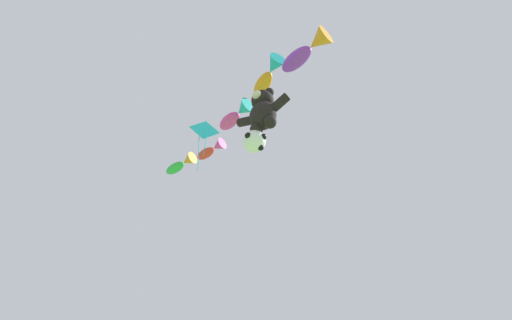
# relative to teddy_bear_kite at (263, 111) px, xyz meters

# --- Properties ---
(teddy_bear_kite) EXTENTS (2.28, 1.00, 2.31)m
(teddy_bear_kite) POSITION_rel_teddy_bear_kite_xyz_m (0.00, 0.00, 0.00)
(teddy_bear_kite) COLOR black
(soccer_ball_kite) EXTENTS (0.91, 0.90, 0.84)m
(soccer_ball_kite) POSITION_rel_teddy_bear_kite_xyz_m (-0.45, 0.13, -1.36)
(soccer_ball_kite) COLOR white
(fish_kite_violet) EXTENTS (2.31, 1.16, 0.84)m
(fish_kite_violet) POSITION_rel_teddy_bear_kite_xyz_m (2.19, -0.12, 2.19)
(fish_kite_violet) COLOR purple
(fish_kite_tangerine) EXTENTS (2.15, 1.63, 0.77)m
(fish_kite_tangerine) POSITION_rel_teddy_bear_kite_xyz_m (0.12, 0.33, 2.94)
(fish_kite_tangerine) COLOR orange
(fish_kite_magenta) EXTENTS (1.85, 1.03, 0.76)m
(fish_kite_magenta) POSITION_rel_teddy_bear_kite_xyz_m (-1.73, 0.61, 1.78)
(fish_kite_magenta) COLOR #E53F9E
(fish_kite_crimson) EXTENTS (1.57, 0.62, 0.58)m
(fish_kite_crimson) POSITION_rel_teddy_bear_kite_xyz_m (-3.91, 1.65, 1.93)
(fish_kite_crimson) COLOR red
(fish_kite_emerald) EXTENTS (1.78, 0.67, 0.64)m
(fish_kite_emerald) POSITION_rel_teddy_bear_kite_xyz_m (-5.98, 1.81, 2.32)
(fish_kite_emerald) COLOR green
(diamond_kite) EXTENTS (1.01, 1.13, 3.36)m
(diamond_kite) POSITION_rel_teddy_bear_kite_xyz_m (-4.09, 1.17, 2.87)
(diamond_kite) COLOR #19ADB2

